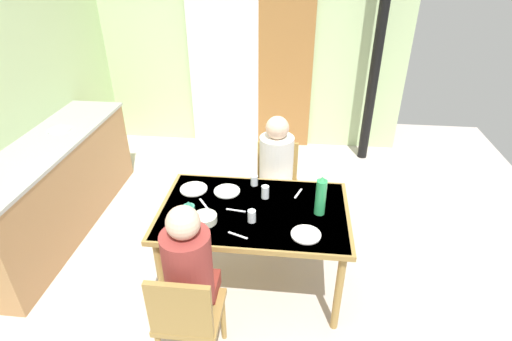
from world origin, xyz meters
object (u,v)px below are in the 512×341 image
object	(u,v)px
serving_bowl_center	(205,218)
kitchen_counter	(53,188)
dining_table	(254,217)
chair_far_diner	(276,183)
person_near_diner	(189,266)
chair_near_diner	(187,315)
water_bottle_green_far	(321,196)
person_far_diner	(276,163)
water_bottle_green_near	(190,220)

from	to	relation	value
serving_bowl_center	kitchen_counter	bearing A→B (deg)	156.13
dining_table	serving_bowl_center	size ratio (longest dim) A/B	8.34
kitchen_counter	chair_far_diner	xyz separation A→B (m)	(2.12, 0.25, 0.05)
chair_far_diner	person_near_diner	distance (m)	1.56
dining_table	chair_near_diner	world-z (taller)	chair_near_diner
dining_table	water_bottle_green_far	size ratio (longest dim) A/B	4.52
person_far_diner	kitchen_counter	bearing A→B (deg)	3.08
kitchen_counter	water_bottle_green_far	distance (m)	2.57
water_bottle_green_near	kitchen_counter	bearing A→B (deg)	150.77
kitchen_counter	water_bottle_green_far	bearing A→B (deg)	-12.41
chair_far_diner	serving_bowl_center	distance (m)	1.12
dining_table	water_bottle_green_far	world-z (taller)	water_bottle_green_far
kitchen_counter	water_bottle_green_far	xyz separation A→B (m)	(2.48, -0.54, 0.45)
person_far_diner	water_bottle_green_far	xyz separation A→B (m)	(0.36, -0.66, 0.12)
dining_table	chair_far_diner	distance (m)	0.83
dining_table	chair_far_diner	size ratio (longest dim) A/B	1.63
water_bottle_green_near	serving_bowl_center	distance (m)	0.20
chair_near_diner	person_far_diner	bearing A→B (deg)	72.99
kitchen_counter	person_far_diner	size ratio (longest dim) A/B	2.92
chair_near_diner	kitchen_counter	bearing A→B (deg)	140.96
kitchen_counter	dining_table	bearing A→B (deg)	-15.47
person_far_diner	water_bottle_green_near	world-z (taller)	person_far_diner
dining_table	person_near_diner	distance (m)	0.75
water_bottle_green_far	serving_bowl_center	xyz separation A→B (m)	(-0.81, -0.19, -0.12)
person_near_diner	chair_far_diner	bearing A→B (deg)	72.99
serving_bowl_center	chair_far_diner	bearing A→B (deg)	65.33
person_near_diner	serving_bowl_center	xyz separation A→B (m)	(-0.00, 0.48, -0.00)
kitchen_counter	person_near_diner	world-z (taller)	person_near_diner
water_bottle_green_far	serving_bowl_center	distance (m)	0.84
chair_near_diner	water_bottle_green_near	bearing A→B (deg)	98.01
chair_far_diner	water_bottle_green_far	distance (m)	0.96
dining_table	person_far_diner	bearing A→B (deg)	79.42
chair_near_diner	serving_bowl_center	world-z (taller)	chair_near_diner
person_far_diner	water_bottle_green_far	bearing A→B (deg)	118.68
chair_near_diner	serving_bowl_center	bearing A→B (deg)	90.42
chair_near_diner	chair_far_diner	bearing A→B (deg)	74.37
chair_near_diner	person_near_diner	bearing A→B (deg)	90.00
chair_far_diner	dining_table	bearing A→B (deg)	81.19
chair_near_diner	water_bottle_green_near	xyz separation A→B (m)	(-0.06, 0.45, 0.38)
water_bottle_green_near	dining_table	bearing A→B (deg)	41.73
person_near_diner	person_far_diner	size ratio (longest dim) A/B	1.00
chair_far_diner	water_bottle_green_near	xyz separation A→B (m)	(-0.51, -1.15, 0.38)
kitchen_counter	person_far_diner	xyz separation A→B (m)	(2.12, 0.11, 0.33)
chair_near_diner	water_bottle_green_near	distance (m)	0.60
chair_near_diner	person_far_diner	xyz separation A→B (m)	(0.45, 1.47, 0.28)
dining_table	water_bottle_green_near	world-z (taller)	water_bottle_green_near
chair_far_diner	person_near_diner	world-z (taller)	person_near_diner
dining_table	person_far_diner	distance (m)	0.68
chair_near_diner	water_bottle_green_far	bearing A→B (deg)	44.95
chair_near_diner	person_far_diner	distance (m)	1.56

